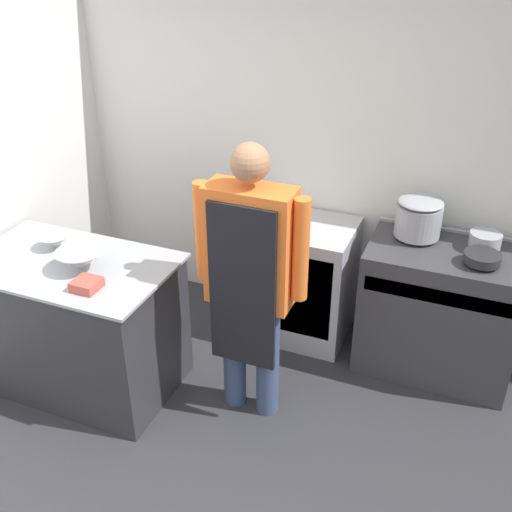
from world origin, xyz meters
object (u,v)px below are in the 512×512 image
at_px(person_cook, 250,271).
at_px(saute_pan, 482,258).
at_px(fridge_unit, 301,280).
at_px(stock_pot, 419,217).
at_px(plastic_tub, 87,285).
at_px(sauce_pot, 485,240).
at_px(mixing_bowl, 80,261).
at_px(stove, 438,310).

distance_m(person_cook, saute_pan, 1.41).
height_order(fridge_unit, stock_pot, stock_pot).
distance_m(fridge_unit, person_cook, 1.04).
bearing_deg(saute_pan, plastic_tub, -151.18).
distance_m(plastic_tub, saute_pan, 2.31).
bearing_deg(sauce_pot, mixing_bowl, -152.03).
xyz_separation_m(fridge_unit, sauce_pot, (1.17, 0.06, 0.53)).
bearing_deg(stove, person_cook, -139.79).
height_order(mixing_bowl, saute_pan, mixing_bowl).
bearing_deg(plastic_tub, sauce_pot, 33.18).
distance_m(person_cook, stock_pot, 1.23).
height_order(stove, saute_pan, saute_pan).
bearing_deg(person_cook, saute_pan, 31.75).
bearing_deg(stove, plastic_tub, -146.33).
relative_size(person_cook, stock_pot, 5.93).
relative_size(fridge_unit, stock_pot, 3.01).
bearing_deg(fridge_unit, plastic_tub, -124.25).
relative_size(person_cook, saute_pan, 7.89).
distance_m(plastic_tub, stock_pot, 2.09).
bearing_deg(stock_pot, plastic_tub, -140.51).
relative_size(person_cook, mixing_bowl, 6.17).
height_order(plastic_tub, sauce_pot, sauce_pot).
relative_size(fridge_unit, mixing_bowl, 3.13).
bearing_deg(plastic_tub, saute_pan, 28.82).
distance_m(stove, fridge_unit, 0.97).
height_order(fridge_unit, person_cook, person_cook).
relative_size(fridge_unit, person_cook, 0.51).
xyz_separation_m(fridge_unit, stock_pot, (0.75, 0.06, 0.61)).
relative_size(fridge_unit, plastic_tub, 6.11).
bearing_deg(person_cook, stock_pot, 50.74).
relative_size(stove, fridge_unit, 1.12).
bearing_deg(stove, stock_pot, 154.39).
bearing_deg(stove, mixing_bowl, -152.07).
height_order(fridge_unit, plastic_tub, plastic_tub).
xyz_separation_m(mixing_bowl, sauce_pot, (2.19, 1.16, 0.00)).
bearing_deg(stock_pot, person_cook, -129.26).
height_order(fridge_unit, saute_pan, saute_pan).
relative_size(stove, saute_pan, 4.48).
xyz_separation_m(person_cook, sauce_pot, (1.19, 0.95, -0.03)).
height_order(stock_pot, saute_pan, stock_pot).
bearing_deg(saute_pan, fridge_unit, 172.90).
relative_size(mixing_bowl, sauce_pot, 1.43).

